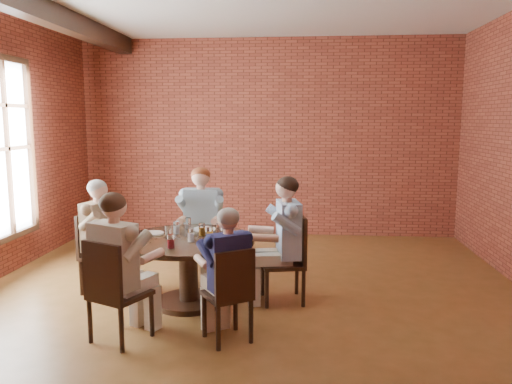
# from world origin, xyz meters

# --- Properties ---
(floor) EXTENTS (7.00, 7.00, 0.00)m
(floor) POSITION_xyz_m (0.00, 0.00, 0.00)
(floor) COLOR brown
(floor) RESTS_ON ground
(wall_back) EXTENTS (7.00, 0.00, 7.00)m
(wall_back) POSITION_xyz_m (0.00, 3.50, 1.70)
(wall_back) COLOR brown
(wall_back) RESTS_ON ground
(wall_front) EXTENTS (7.00, 0.00, 7.00)m
(wall_front) POSITION_xyz_m (0.00, -3.50, 1.70)
(wall_front) COLOR brown
(wall_front) RESTS_ON ground
(dining_table) EXTENTS (1.45, 1.45, 0.75)m
(dining_table) POSITION_xyz_m (-0.63, 0.00, 0.53)
(dining_table) COLOR black
(dining_table) RESTS_ON floor
(chair_a) EXTENTS (0.54, 0.54, 0.98)m
(chair_a) POSITION_xyz_m (0.49, 0.22, 0.53)
(chair_a) COLOR black
(chair_a) RESTS_ON floor
(diner_a) EXTENTS (0.80, 0.69, 1.40)m
(diner_a) POSITION_xyz_m (0.40, 0.20, 0.70)
(diner_a) COLOR #3E6AA1
(diner_a) RESTS_ON floor
(chair_b) EXTENTS (0.49, 0.49, 0.98)m
(chair_b) POSITION_xyz_m (-0.69, 1.12, 0.53)
(chair_b) COLOR black
(chair_b) RESTS_ON floor
(diner_b) EXTENTS (0.62, 0.74, 1.41)m
(diner_b) POSITION_xyz_m (-0.69, 1.02, 0.71)
(diner_b) COLOR gray
(diner_b) RESTS_ON floor
(chair_c) EXTENTS (0.53, 0.53, 0.94)m
(chair_c) POSITION_xyz_m (-1.79, 0.33, 0.51)
(chair_c) COLOR black
(chair_c) RESTS_ON floor
(diner_c) EXTENTS (0.77, 0.68, 1.33)m
(diner_c) POSITION_xyz_m (-1.71, 0.31, 0.67)
(diner_c) COLOR brown
(diner_c) RESTS_ON floor
(chair_d) EXTENTS (0.60, 0.60, 0.96)m
(chair_d) POSITION_xyz_m (-1.09, -1.01, 0.52)
(chair_d) COLOR black
(chair_d) RESTS_ON floor
(diner_d) EXTENTS (0.79, 0.86, 1.38)m
(diner_d) POSITION_xyz_m (-1.05, -0.92, 0.69)
(diner_d) COLOR #C7A79C
(diner_d) RESTS_ON floor
(chair_e) EXTENTS (0.53, 0.53, 0.89)m
(chair_e) POSITION_xyz_m (-0.04, -0.91, 0.49)
(chair_e) COLOR black
(chair_e) RESTS_ON floor
(diner_e) EXTENTS (0.72, 0.75, 1.24)m
(diner_e) POSITION_xyz_m (-0.08, -0.85, 0.62)
(diner_e) COLOR #16173E
(diner_e) RESTS_ON floor
(plate_a) EXTENTS (0.26, 0.26, 0.01)m
(plate_a) POSITION_xyz_m (-0.12, 0.06, 0.76)
(plate_a) COLOR white
(plate_a) RESTS_ON dining_table
(plate_b) EXTENTS (0.26, 0.26, 0.01)m
(plate_b) POSITION_xyz_m (-0.53, 0.43, 0.76)
(plate_b) COLOR white
(plate_b) RESTS_ON dining_table
(plate_c) EXTENTS (0.26, 0.26, 0.01)m
(plate_c) POSITION_xyz_m (-1.07, 0.15, 0.76)
(plate_c) COLOR white
(plate_c) RESTS_ON dining_table
(plate_d) EXTENTS (0.26, 0.26, 0.01)m
(plate_d) POSITION_xyz_m (-0.30, -0.28, 0.76)
(plate_d) COLOR white
(plate_d) RESTS_ON dining_table
(glass_a) EXTENTS (0.07, 0.07, 0.14)m
(glass_a) POSITION_xyz_m (-0.30, 0.13, 0.82)
(glass_a) COLOR white
(glass_a) RESTS_ON dining_table
(glass_b) EXTENTS (0.07, 0.07, 0.14)m
(glass_b) POSITION_xyz_m (-0.50, 0.13, 0.82)
(glass_b) COLOR white
(glass_b) RESTS_ON dining_table
(glass_c) EXTENTS (0.07, 0.07, 0.14)m
(glass_c) POSITION_xyz_m (-0.72, 0.41, 0.82)
(glass_c) COLOR white
(glass_c) RESTS_ON dining_table
(glass_d) EXTENTS (0.07, 0.07, 0.14)m
(glass_d) POSITION_xyz_m (-0.80, 0.19, 0.82)
(glass_d) COLOR white
(glass_d) RESTS_ON dining_table
(glass_e) EXTENTS (0.07, 0.07, 0.14)m
(glass_e) POSITION_xyz_m (-0.84, -0.02, 0.82)
(glass_e) COLOR white
(glass_e) RESTS_ON dining_table
(glass_f) EXTENTS (0.07, 0.07, 0.14)m
(glass_f) POSITION_xyz_m (-0.70, -0.44, 0.82)
(glass_f) COLOR white
(glass_f) RESTS_ON dining_table
(glass_g) EXTENTS (0.07, 0.07, 0.14)m
(glass_g) POSITION_xyz_m (-0.56, -0.15, 0.82)
(glass_g) COLOR white
(glass_g) RESTS_ON dining_table
(glass_h) EXTENTS (0.07, 0.07, 0.14)m
(glass_h) POSITION_xyz_m (-0.37, -0.06, 0.82)
(glass_h) COLOR white
(glass_h) RESTS_ON dining_table
(smartphone) EXTENTS (0.09, 0.14, 0.01)m
(smartphone) POSITION_xyz_m (-0.36, -0.46, 0.75)
(smartphone) COLOR black
(smartphone) RESTS_ON dining_table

